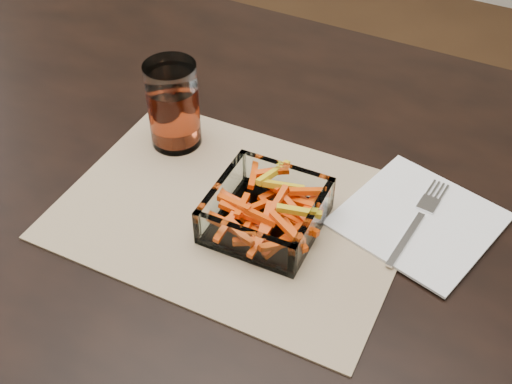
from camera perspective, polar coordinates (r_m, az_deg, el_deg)
dining_table at (r=1.01m, az=-5.94°, el=-0.32°), size 1.60×0.90×0.75m
placemat at (r=0.86m, az=-1.92°, el=-1.73°), size 0.46×0.34×0.00m
glass_bowl at (r=0.82m, az=0.88°, el=-1.88°), size 0.14×0.14×0.05m
tumbler at (r=0.94m, az=-7.34°, el=7.45°), size 0.07×0.07×0.13m
napkin at (r=0.87m, az=14.30°, el=-2.38°), size 0.22×0.22×0.00m
fork at (r=0.86m, az=14.28°, el=-2.31°), size 0.03×0.18×0.00m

